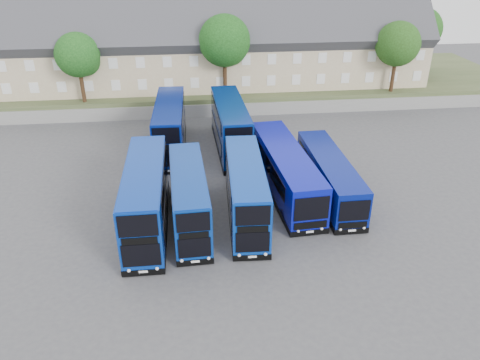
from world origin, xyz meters
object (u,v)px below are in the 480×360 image
object	(u,v)px
dd_front_left	(146,198)
tree_east	(398,46)
coach_east_a	(285,172)
tree_mid	(226,43)
tree_west	(79,56)
dd_front_mid	(189,199)
tree_far	(421,31)

from	to	relation	value
dd_front_left	tree_east	size ratio (longest dim) A/B	1.43
dd_front_left	coach_east_a	size ratio (longest dim) A/B	0.86
tree_mid	tree_west	bearing A→B (deg)	-178.21
coach_east_a	dd_front_left	bearing A→B (deg)	-163.80
coach_east_a	tree_mid	bearing A→B (deg)	94.49
dd_front_mid	coach_east_a	size ratio (longest dim) A/B	0.78
dd_front_left	coach_east_a	distance (m)	11.49
tree_west	tree_far	distance (m)	42.58
tree_east	dd_front_mid	bearing A→B (deg)	-136.39
dd_front_mid	tree_west	xyz separation A→B (m)	(-11.25, 23.58, 5.02)
tree_mid	coach_east_a	bearing A→B (deg)	-81.49
dd_front_left	tree_east	xyz separation A→B (m)	(27.75, 23.62, 5.12)
tree_west	tree_far	bearing A→B (deg)	9.46
dd_front_left	tree_west	xyz separation A→B (m)	(-8.25, 23.62, 4.78)
tree_far	dd_front_left	bearing A→B (deg)	-137.79
dd_front_left	coach_east_a	world-z (taller)	dd_front_left
dd_front_left	tree_far	size ratio (longest dim) A/B	1.34
dd_front_left	tree_far	xyz separation A→B (m)	(33.75, 30.62, 5.45)
tree_east	tree_far	bearing A→B (deg)	49.40
coach_east_a	tree_far	xyz separation A→B (m)	(22.98, 26.65, 5.94)
dd_front_left	tree_east	distance (m)	36.80
dd_front_mid	tree_west	world-z (taller)	tree_west
tree_west	tree_mid	world-z (taller)	tree_mid
tree_east	dd_front_left	bearing A→B (deg)	-139.60
dd_front_left	tree_far	bearing A→B (deg)	42.07
dd_front_mid	tree_east	bearing A→B (deg)	41.18
dd_front_left	tree_east	world-z (taller)	tree_east
coach_east_a	tree_far	world-z (taller)	tree_far
dd_front_left	dd_front_mid	distance (m)	3.01
tree_mid	tree_far	size ratio (longest dim) A/B	1.06
dd_front_mid	tree_far	bearing A→B (deg)	42.41
tree_west	tree_mid	xyz separation A→B (m)	(16.00, 0.50, 1.02)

